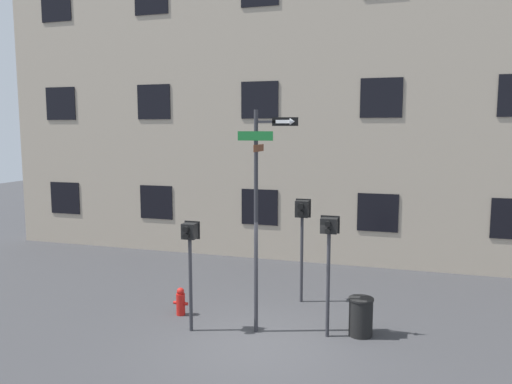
{
  "coord_description": "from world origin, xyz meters",
  "views": [
    {
      "loc": [
        2.88,
        -9.63,
        4.51
      ],
      "look_at": [
        -0.26,
        0.64,
        3.16
      ],
      "focal_mm": 35.0,
      "sensor_mm": 36.0,
      "label": 1
    }
  ],
  "objects_px": {
    "pedestrian_signal_right": "(329,243)",
    "street_sign_pole": "(259,204)",
    "pedestrian_signal_left": "(190,247)",
    "pedestrian_signal_across": "(302,221)",
    "trash_bin": "(361,317)",
    "fire_hydrant": "(181,302)"
  },
  "relations": [
    {
      "from": "pedestrian_signal_across",
      "to": "fire_hydrant",
      "type": "relative_size",
      "value": 3.98
    },
    {
      "from": "fire_hydrant",
      "to": "trash_bin",
      "type": "relative_size",
      "value": 0.81
    },
    {
      "from": "trash_bin",
      "to": "pedestrian_signal_left",
      "type": "bearing_deg",
      "value": -166.88
    },
    {
      "from": "street_sign_pole",
      "to": "pedestrian_signal_across",
      "type": "bearing_deg",
      "value": 77.32
    },
    {
      "from": "street_sign_pole",
      "to": "fire_hydrant",
      "type": "xyz_separation_m",
      "value": [
        -2.13,
        0.43,
        -2.57
      ]
    },
    {
      "from": "pedestrian_signal_right",
      "to": "pedestrian_signal_across",
      "type": "bearing_deg",
      "value": 116.45
    },
    {
      "from": "pedestrian_signal_left",
      "to": "pedestrian_signal_right",
      "type": "distance_m",
      "value": 3.05
    },
    {
      "from": "pedestrian_signal_left",
      "to": "pedestrian_signal_across",
      "type": "xyz_separation_m",
      "value": [
        1.98,
        2.6,
        0.23
      ]
    },
    {
      "from": "pedestrian_signal_right",
      "to": "street_sign_pole",
      "type": "bearing_deg",
      "value": -172.54
    },
    {
      "from": "street_sign_pole",
      "to": "pedestrian_signal_left",
      "type": "height_order",
      "value": "street_sign_pole"
    },
    {
      "from": "street_sign_pole",
      "to": "pedestrian_signal_right",
      "type": "bearing_deg",
      "value": 7.46
    },
    {
      "from": "pedestrian_signal_left",
      "to": "pedestrian_signal_right",
      "type": "xyz_separation_m",
      "value": [
        2.99,
        0.58,
        0.16
      ]
    },
    {
      "from": "pedestrian_signal_right",
      "to": "pedestrian_signal_left",
      "type": "bearing_deg",
      "value": -169.01
    },
    {
      "from": "pedestrian_signal_across",
      "to": "pedestrian_signal_right",
      "type": "bearing_deg",
      "value": -63.55
    },
    {
      "from": "pedestrian_signal_left",
      "to": "trash_bin",
      "type": "distance_m",
      "value": 4.07
    },
    {
      "from": "street_sign_pole",
      "to": "pedestrian_signal_across",
      "type": "xyz_separation_m",
      "value": [
        0.5,
        2.22,
        -0.74
      ]
    },
    {
      "from": "street_sign_pole",
      "to": "pedestrian_signal_across",
      "type": "relative_size",
      "value": 1.81
    },
    {
      "from": "pedestrian_signal_right",
      "to": "trash_bin",
      "type": "distance_m",
      "value": 1.82
    },
    {
      "from": "pedestrian_signal_right",
      "to": "pedestrian_signal_across",
      "type": "relative_size",
      "value": 0.98
    },
    {
      "from": "fire_hydrant",
      "to": "trash_bin",
      "type": "distance_m",
      "value": 4.32
    },
    {
      "from": "pedestrian_signal_right",
      "to": "fire_hydrant",
      "type": "bearing_deg",
      "value": 176.28
    },
    {
      "from": "street_sign_pole",
      "to": "trash_bin",
      "type": "distance_m",
      "value": 3.34
    }
  ]
}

